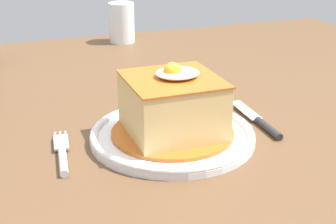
{
  "coord_description": "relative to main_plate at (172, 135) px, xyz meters",
  "views": [
    {
      "loc": [
        -0.31,
        -0.85,
        1.09
      ],
      "look_at": [
        -0.05,
        -0.16,
        0.79
      ],
      "focal_mm": 54.04,
      "sensor_mm": 36.0,
      "label": 1
    }
  ],
  "objects": [
    {
      "name": "knife",
      "position": [
        0.16,
        -0.0,
        -0.0
      ],
      "size": [
        0.02,
        0.17,
        0.01
      ],
      "color": "#262628",
      "rests_on": "dining_table"
    },
    {
      "name": "dining_table",
      "position": [
        0.05,
        0.18,
        -0.1
      ],
      "size": [
        1.42,
        1.08,
        0.75
      ],
      "color": "brown",
      "rests_on": "ground_plane"
    },
    {
      "name": "fork",
      "position": [
        -0.17,
        -0.0,
        -0.0
      ],
      "size": [
        0.03,
        0.14,
        0.01
      ],
      "color": "silver",
      "rests_on": "dining_table"
    },
    {
      "name": "drinking_glass",
      "position": [
        0.09,
        0.63,
        0.04
      ],
      "size": [
        0.07,
        0.07,
        0.1
      ],
      "color": "silver",
      "rests_on": "dining_table"
    },
    {
      "name": "sandwich_meal",
      "position": [
        0.0,
        0.0,
        0.05
      ],
      "size": [
        0.19,
        0.19,
        0.12
      ],
      "color": "#B75B1E",
      "rests_on": "main_plate"
    },
    {
      "name": "main_plate",
      "position": [
        0.0,
        0.0,
        0.0
      ],
      "size": [
        0.26,
        0.26,
        0.02
      ],
      "color": "white",
      "rests_on": "dining_table"
    }
  ]
}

